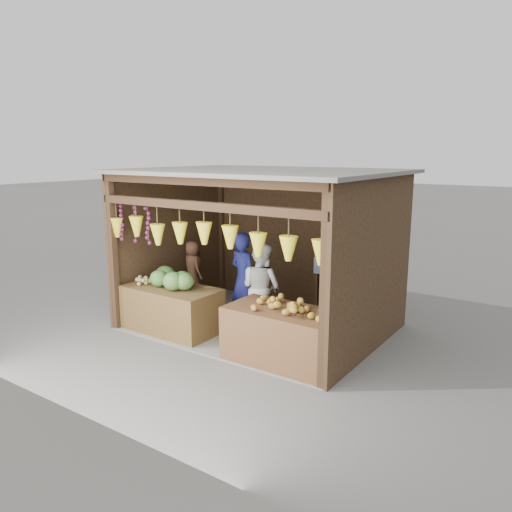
{
  "coord_description": "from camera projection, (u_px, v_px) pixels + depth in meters",
  "views": [
    {
      "loc": [
        4.54,
        -6.73,
        2.95
      ],
      "look_at": [
        -0.0,
        -0.1,
        1.25
      ],
      "focal_mm": 35.0,
      "sensor_mm": 36.0,
      "label": 1
    }
  ],
  "objects": [
    {
      "name": "stall_structure",
      "position": [
        256.0,
        231.0,
        8.2
      ],
      "size": [
        4.3,
        3.3,
        2.66
      ],
      "color": "slate",
      "rests_on": "ground"
    },
    {
      "name": "counter_left",
      "position": [
        172.0,
        309.0,
        8.27
      ],
      "size": [
        1.6,
        0.85,
        0.75
      ],
      "primitive_type": "cube",
      "color": "#533A1B",
      "rests_on": "ground"
    },
    {
      "name": "back_shelf",
      "position": [
        349.0,
        271.0,
        8.83
      ],
      "size": [
        1.25,
        0.32,
        1.32
      ],
      "color": "#382314",
      "rests_on": "ground"
    },
    {
      "name": "tanfruit_pile",
      "position": [
        143.0,
        280.0,
        8.43
      ],
      "size": [
        0.34,
        0.4,
        0.13
      ],
      "primitive_type": null,
      "color": "tan",
      "rests_on": "counter_left"
    },
    {
      "name": "stool",
      "position": [
        193.0,
        300.0,
        9.57
      ],
      "size": [
        0.3,
        0.3,
        0.28
      ],
      "primitive_type": "cube",
      "color": "black",
      "rests_on": "ground"
    },
    {
      "name": "man_standing",
      "position": [
        244.0,
        280.0,
        8.41
      ],
      "size": [
        0.69,
        0.55,
        1.64
      ],
      "primitive_type": "imported",
      "rotation": [
        0.0,
        0.0,
        2.84
      ],
      "color": "#161953",
      "rests_on": "ground"
    },
    {
      "name": "melon_pile",
      "position": [
        172.0,
        278.0,
        8.17
      ],
      "size": [
        1.0,
        0.5,
        0.32
      ],
      "primitive_type": null,
      "color": "#184E14",
      "rests_on": "counter_left"
    },
    {
      "name": "woman_standing",
      "position": [
        261.0,
        288.0,
        8.16
      ],
      "size": [
        0.81,
        0.68,
        1.51
      ],
      "primitive_type": "imported",
      "rotation": [
        0.0,
        0.0,
        2.98
      ],
      "color": "silver",
      "rests_on": "ground"
    },
    {
      "name": "ground",
      "position": [
        259.0,
        326.0,
        8.56
      ],
      "size": [
        80.0,
        80.0,
        0.0
      ],
      "primitive_type": "plane",
      "color": "#514F49",
      "rests_on": "ground"
    },
    {
      "name": "counter_right",
      "position": [
        285.0,
        337.0,
        6.99
      ],
      "size": [
        1.7,
        0.85,
        0.79
      ],
      "primitive_type": "cube",
      "color": "#52351B",
      "rests_on": "ground"
    },
    {
      "name": "vendor_seated",
      "position": [
        192.0,
        267.0,
        9.44
      ],
      "size": [
        0.58,
        0.48,
        1.02
      ],
      "primitive_type": "imported",
      "rotation": [
        0.0,
        0.0,
        2.77
      ],
      "color": "brown",
      "rests_on": "stool"
    },
    {
      "name": "mango_pile",
      "position": [
        291.0,
        304.0,
        6.82
      ],
      "size": [
        1.4,
        0.64,
        0.22
      ],
      "primitive_type": null,
      "color": "#CF541B",
      "rests_on": "counter_right"
    }
  ]
}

